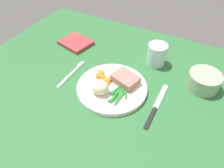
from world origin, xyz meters
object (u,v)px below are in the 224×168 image
(knife, at_px, (156,106))
(meat_portion, at_px, (126,79))
(napkin, at_px, (76,43))
(fork, at_px, (71,74))
(dinner_plate, at_px, (112,88))
(water_glass, at_px, (156,56))
(salad_bowl, at_px, (204,80))

(knife, bearing_deg, meat_portion, 161.52)
(napkin, bearing_deg, fork, -60.45)
(dinner_plate, distance_m, water_glass, 0.23)
(meat_portion, relative_size, fork, 0.53)
(fork, relative_size, water_glass, 1.94)
(napkin, bearing_deg, knife, -22.08)
(salad_bowl, bearing_deg, water_glass, 164.93)
(meat_portion, xyz_separation_m, salad_bowl, (0.24, 0.12, 0.00))
(dinner_plate, distance_m, napkin, 0.33)
(water_glass, xyz_separation_m, salad_bowl, (0.19, -0.05, -0.00))
(dinner_plate, bearing_deg, napkin, 147.51)
(dinner_plate, xyz_separation_m, meat_portion, (0.03, 0.04, 0.02))
(napkin, bearing_deg, dinner_plate, -32.49)
(dinner_plate, xyz_separation_m, knife, (0.16, -0.00, -0.01))
(knife, height_order, napkin, napkin)
(dinner_plate, relative_size, meat_portion, 2.77)
(salad_bowl, distance_m, napkin, 0.55)
(meat_portion, height_order, salad_bowl, salad_bowl)
(fork, xyz_separation_m, knife, (0.34, -0.00, -0.00))
(meat_portion, distance_m, knife, 0.14)
(meat_portion, relative_size, knife, 0.43)
(fork, relative_size, knife, 0.81)
(meat_portion, bearing_deg, salad_bowl, 26.54)
(dinner_plate, xyz_separation_m, fork, (-0.17, -0.00, -0.01))
(meat_portion, bearing_deg, knife, -17.59)
(meat_portion, distance_m, fork, 0.21)
(fork, bearing_deg, meat_portion, 11.40)
(knife, height_order, water_glass, water_glass)
(salad_bowl, xyz_separation_m, napkin, (-0.55, 0.02, -0.03))
(fork, distance_m, knife, 0.34)
(fork, height_order, napkin, napkin)
(meat_portion, relative_size, salad_bowl, 0.80)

